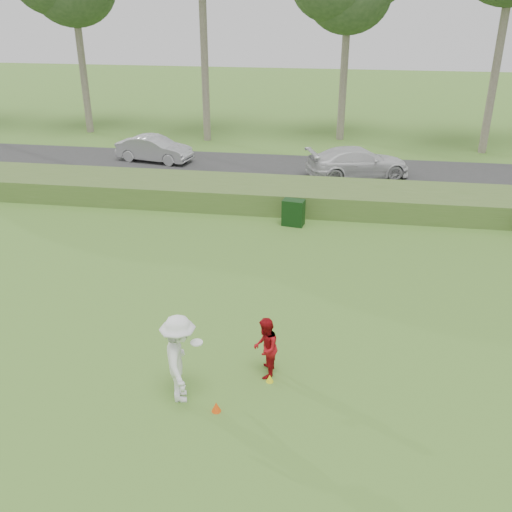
% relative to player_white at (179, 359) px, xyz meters
% --- Properties ---
extents(ground, '(120.00, 120.00, 0.00)m').
position_rel_player_white_xyz_m(ground, '(0.90, 0.90, -1.03)').
color(ground, '#427426').
rests_on(ground, ground).
extents(reed_strip, '(80.00, 3.00, 0.90)m').
position_rel_player_white_xyz_m(reed_strip, '(0.90, 12.90, -0.58)').
color(reed_strip, '#456829').
rests_on(reed_strip, ground).
extents(park_road, '(80.00, 6.00, 0.06)m').
position_rel_player_white_xyz_m(park_road, '(0.90, 17.90, -1.00)').
color(park_road, '#2D2D2D').
rests_on(park_road, ground).
extents(player_white, '(1.11, 1.50, 2.07)m').
position_rel_player_white_xyz_m(player_white, '(0.00, 0.00, 0.00)').
color(player_white, white).
rests_on(player_white, ground).
extents(player_red, '(0.59, 0.75, 1.50)m').
position_rel_player_white_xyz_m(player_red, '(1.72, 1.12, -0.28)').
color(player_red, '#9D0D13').
rests_on(player_red, ground).
extents(cone_orange, '(0.21, 0.21, 0.23)m').
position_rel_player_white_xyz_m(cone_orange, '(0.86, -0.33, -0.92)').
color(cone_orange, '#FF500D').
rests_on(cone_orange, ground).
extents(cone_yellow, '(0.17, 0.17, 0.19)m').
position_rel_player_white_xyz_m(cone_yellow, '(1.86, 0.86, -0.94)').
color(cone_yellow, yellow).
rests_on(cone_yellow, ground).
extents(utility_cabinet, '(0.89, 0.64, 1.02)m').
position_rel_player_white_xyz_m(utility_cabinet, '(1.44, 10.73, -0.52)').
color(utility_cabinet, black).
rests_on(utility_cabinet, ground).
extents(car_mid, '(4.19, 2.11, 1.32)m').
position_rel_player_white_xyz_m(car_mid, '(-6.68, 18.58, -0.31)').
color(car_mid, '#BCBCC0').
rests_on(car_mid, park_road).
extents(car_right, '(5.32, 3.55, 1.43)m').
position_rel_player_white_xyz_m(car_right, '(3.91, 17.36, -0.26)').
color(car_right, silver).
rests_on(car_right, park_road).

